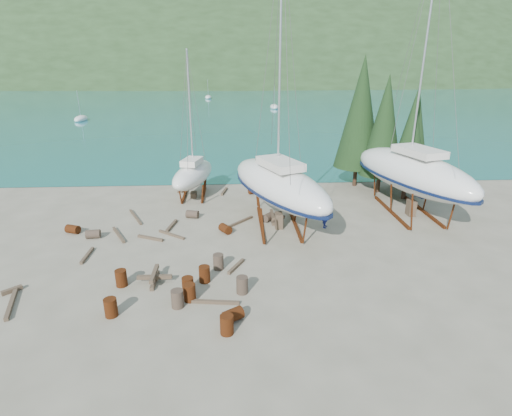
{
  "coord_description": "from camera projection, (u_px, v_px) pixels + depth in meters",
  "views": [
    {
      "loc": [
        -0.14,
        -21.1,
        10.82
      ],
      "look_at": [
        1.2,
        3.0,
        1.98
      ],
      "focal_mm": 28.0,
      "sensor_mm": 36.0,
      "label": 1
    }
  ],
  "objects": [
    {
      "name": "cypress_near_right",
      "position": [
        384.0,
        126.0,
        33.42
      ],
      "size": [
        3.6,
        3.6,
        10.0
      ],
      "color": "black",
      "rests_on": "ground"
    },
    {
      "name": "worker",
      "position": [
        326.0,
        215.0,
        27.5
      ],
      "size": [
        0.67,
        0.8,
        1.86
      ],
      "primitive_type": "imported",
      "rotation": [
        0.0,
        0.0,
        1.18
      ],
      "color": "navy",
      "rests_on": "ground"
    },
    {
      "name": "drum_4",
      "position": [
        254.0,
        190.0,
        34.82
      ],
      "size": [
        1.03,
        0.87,
        0.58
      ],
      "primitive_type": "cylinder",
      "rotation": [
        1.57,
        0.0,
        1.96
      ],
      "color": "#5D2710",
      "rests_on": "ground"
    },
    {
      "name": "drum_15",
      "position": [
        93.0,
        234.0,
        25.99
      ],
      "size": [
        0.93,
        0.66,
        0.58
      ],
      "primitive_type": "cylinder",
      "rotation": [
        1.57,
        0.0,
        1.66
      ],
      "color": "#2D2823",
      "rests_on": "ground"
    },
    {
      "name": "drum_6",
      "position": [
        225.0,
        229.0,
        26.81
      ],
      "size": [
        0.97,
        1.05,
        0.58
      ],
      "primitive_type": "cylinder",
      "rotation": [
        1.57,
        0.0,
        0.58
      ],
      "color": "#5D2710",
      "rests_on": "ground"
    },
    {
      "name": "timber_15",
      "position": [
        135.0,
        217.0,
        29.48
      ],
      "size": [
        1.56,
        2.98,
        0.15
      ],
      "primitive_type": "cube",
      "rotation": [
        0.0,
        0.0,
        0.46
      ],
      "color": "brown",
      "rests_on": "ground"
    },
    {
      "name": "large_sailboat_far",
      "position": [
        412.0,
        172.0,
        29.47
      ],
      "size": [
        6.97,
        12.89,
        19.56
      ],
      "rotation": [
        0.0,
        0.0,
        0.29
      ],
      "color": "silver",
      "rests_on": "ground"
    },
    {
      "name": "drum_2",
      "position": [
        73.0,
        229.0,
        26.73
      ],
      "size": [
        1.03,
        0.86,
        0.58
      ],
      "primitive_type": "cylinder",
      "rotation": [
        1.57,
        0.0,
        1.2
      ],
      "color": "#5D2710",
      "rests_on": "ground"
    },
    {
      "name": "timber_pile_fore",
      "position": [
        155.0,
        277.0,
        20.76
      ],
      "size": [
        1.8,
        1.8,
        0.6
      ],
      "color": "brown",
      "rests_on": "ground"
    },
    {
      "name": "timber_8",
      "position": [
        172.0,
        226.0,
        27.84
      ],
      "size": [
        0.55,
        1.98,
        0.19
      ],
      "primitive_type": "cube",
      "rotation": [
        0.0,
        0.0,
        2.96
      ],
      "color": "brown",
      "rests_on": "ground"
    },
    {
      "name": "ground",
      "position": [
        239.0,
        257.0,
        23.51
      ],
      "size": [
        600.0,
        600.0,
        0.0
      ],
      "primitive_type": "plane",
      "color": "#6B6754",
      "rests_on": "ground"
    },
    {
      "name": "moored_boat_far",
      "position": [
        208.0,
        97.0,
        126.1
      ],
      "size": [
        2.0,
        5.0,
        6.05
      ],
      "color": "silver",
      "rests_on": "ground"
    },
    {
      "name": "drum_17",
      "position": [
        218.0,
        262.0,
        22.06
      ],
      "size": [
        0.58,
        0.58,
        0.88
      ],
      "primitive_type": "cylinder",
      "color": "#2D2823",
      "rests_on": "ground"
    },
    {
      "name": "far_house_center",
      "position": [
        193.0,
        79.0,
        199.61
      ],
      "size": [
        6.6,
        5.6,
        5.6
      ],
      "color": "beige",
      "rests_on": "ground"
    },
    {
      "name": "cypress_back_left",
      "position": [
        361.0,
        113.0,
        34.92
      ],
      "size": [
        4.14,
        4.14,
        11.5
      ],
      "color": "black",
      "rests_on": "ground"
    },
    {
      "name": "far_hill",
      "position": [
        233.0,
        76.0,
        323.55
      ],
      "size": [
        800.0,
        360.0,
        110.0
      ],
      "primitive_type": "ellipsoid",
      "color": "#22351A",
      "rests_on": "ground"
    },
    {
      "name": "drum_14",
      "position": [
        205.0,
        274.0,
        20.77
      ],
      "size": [
        0.58,
        0.58,
        0.88
      ],
      "primitive_type": "cylinder",
      "color": "#5D2710",
      "rests_on": "ground"
    },
    {
      "name": "timber_14",
      "position": [
        12.0,
        303.0,
        18.93
      ],
      "size": [
        1.09,
        2.85,
        0.18
      ],
      "primitive_type": "cube",
      "rotation": [
        0.0,
        0.0,
        0.32
      ],
      "color": "brown",
      "rests_on": "ground"
    },
    {
      "name": "far_house_right",
      "position": [
        292.0,
        79.0,
        202.22
      ],
      "size": [
        6.6,
        5.6,
        5.6
      ],
      "color": "beige",
      "rests_on": "ground"
    },
    {
      "name": "timber_11",
      "position": [
        172.0,
        235.0,
        26.43
      ],
      "size": [
        1.91,
        1.52,
        0.15
      ],
      "primitive_type": "cube",
      "rotation": [
        0.0,
        0.0,
        0.92
      ],
      "color": "brown",
      "rests_on": "ground"
    },
    {
      "name": "moored_boat_mid",
      "position": [
        274.0,
        107.0,
        98.91
      ],
      "size": [
        2.0,
        5.0,
        6.05
      ],
      "color": "silver",
      "rests_on": "ground"
    },
    {
      "name": "large_sailboat_near",
      "position": [
        279.0,
        184.0,
        27.25
      ],
      "size": [
        7.68,
        12.17,
        18.52
      ],
      "rotation": [
        0.0,
        0.0,
        0.39
      ],
      "color": "silver",
      "rests_on": "ground"
    },
    {
      "name": "far_house_left",
      "position": [
        112.0,
        79.0,
        197.53
      ],
      "size": [
        6.6,
        5.6,
        5.6
      ],
      "color": "beige",
      "rests_on": "ground"
    },
    {
      "name": "drum_16",
      "position": [
        177.0,
        299.0,
        18.61
      ],
      "size": [
        0.58,
        0.58,
        0.88
      ],
      "primitive_type": "cylinder",
      "color": "#2D2823",
      "rests_on": "ground"
    },
    {
      "name": "drum_9",
      "position": [
        192.0,
        214.0,
        29.38
      ],
      "size": [
        1.0,
        0.78,
        0.58
      ],
      "primitive_type": "cylinder",
      "rotation": [
        1.57,
        0.0,
        1.32
      ],
      "color": "#2D2823",
      "rests_on": "ground"
    },
    {
      "name": "timber_6",
      "position": [
        224.0,
        191.0,
        35.21
      ],
      "size": [
        0.56,
        1.9,
        0.19
      ],
      "primitive_type": "cube",
      "rotation": [
        0.0,
        0.0,
        2.94
      ],
      "color": "brown",
      "rests_on": "ground"
    },
    {
      "name": "drum_13",
      "position": [
        111.0,
        307.0,
        17.95
      ],
      "size": [
        0.58,
        0.58,
        0.88
      ],
      "primitive_type": "cylinder",
      "color": "#5D2710",
      "rests_on": "ground"
    },
    {
      "name": "timber_4",
      "position": [
        150.0,
        238.0,
        25.88
      ],
      "size": [
        1.8,
        0.97,
        0.17
      ],
      "primitive_type": "cube",
      "rotation": [
        0.0,
        0.0,
        1.13
      ],
      "color": "brown",
      "rests_on": "ground"
    },
    {
      "name": "timber_9",
      "position": [
        189.0,
        188.0,
        36.09
      ],
      "size": [
        1.23,
        2.25,
        0.15
      ],
      "primitive_type": "cube",
      "rotation": [
        0.0,
        0.0,
        2.68
      ],
      "color": "brown",
      "rests_on": "ground"
    },
    {
      "name": "timber_12",
      "position": [
        87.0,
        255.0,
        23.56
      ],
      "size": [
        0.19,
        2.0,
        0.17
      ],
      "primitive_type": "cube",
      "rotation": [
        0.0,
        0.0,
        3.13
      ],
      "color": "brown",
      "rests_on": "ground"
    },
    {
      "name": "cypress_far_right",
      "position": [
        413.0,
        131.0,
        34.72
      ],
      "size": [
        3.24,
        3.24,
        9.0
      ],
      "color": "black",
      "rests_on": "ground"
    },
    {
      "name": "timber_0",
      "position": [
        184.0,
        188.0,
        36.15
      ],
      "size": [
        0.96,
        2.39,
        0.14
      ],
      "primitive_type": "cube",
      "rotation": [
        0.0,
        0.0,
        2.8
      ],
      "color": "brown",
      "rests_on": "ground"
    },
    {
      "name": "drum_12",
      "position": [
        233.0,
        315.0,
        17.67
      ],
      "size": [
        1.05,
        0.97,
        0.58
      ],
      "primitive_type": "cylinder",
      "rotation": [
        1.57,
        0.0,
        2.15
      ],
      "color": "#5D2710",
      "rests_on": "ground"
    },
    {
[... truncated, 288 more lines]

